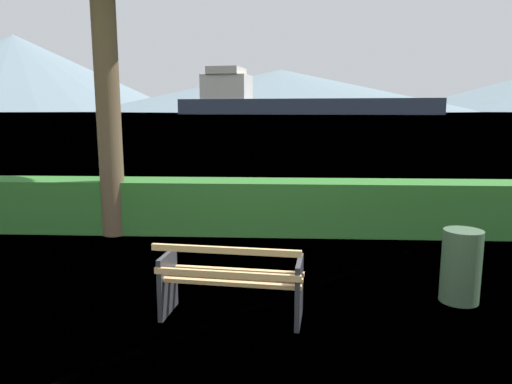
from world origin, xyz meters
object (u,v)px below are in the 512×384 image
at_px(trash_bin, 461,266).
at_px(cargo_ship_large, 286,101).
at_px(park_bench, 231,281).
at_px(sailboat_mid, 108,115).

relative_size(trash_bin, cargo_ship_large, 0.01).
relative_size(park_bench, trash_bin, 1.83).
xyz_separation_m(park_bench, sailboat_mid, (-48.67, 129.24, 0.11)).
relative_size(park_bench, cargo_ship_large, 0.01).
distance_m(park_bench, cargo_ship_large, 215.56).
bearing_deg(park_bench, cargo_ship_large, 89.20).
relative_size(cargo_ship_large, sailboat_mid, 26.33).
bearing_deg(sailboat_mid, trash_bin, -68.27).
bearing_deg(cargo_ship_large, sailboat_mid, -120.94).
height_order(park_bench, trash_bin, park_bench).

